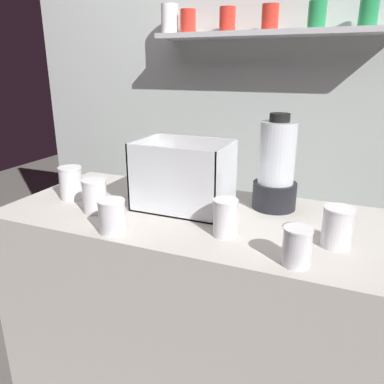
{
  "coord_description": "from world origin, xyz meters",
  "views": [
    {
      "loc": [
        0.51,
        -1.2,
        1.41
      ],
      "look_at": [
        0.0,
        0.0,
        0.98
      ],
      "focal_mm": 35.43,
      "sensor_mm": 36.0,
      "label": 1
    }
  ],
  "objects_px": {
    "juice_cup_beet_far_left": "(71,185)",
    "juice_cup_carrot_far_right": "(297,249)",
    "blender_pitcher": "(276,170)",
    "juice_cup_orange_middle": "(112,218)",
    "juice_cup_mango_left": "(95,198)",
    "juice_cup_orange_right": "(225,220)",
    "juice_cup_beet_rightmost": "(337,229)",
    "carrot_display_bin": "(184,187)"
  },
  "relations": [
    {
      "from": "juice_cup_beet_far_left",
      "to": "juice_cup_orange_middle",
      "type": "bearing_deg",
      "value": -32.11
    },
    {
      "from": "carrot_display_bin",
      "to": "juice_cup_mango_left",
      "type": "relative_size",
      "value": 2.76
    },
    {
      "from": "juice_cup_orange_right",
      "to": "juice_cup_mango_left",
      "type": "bearing_deg",
      "value": 178.83
    },
    {
      "from": "juice_cup_beet_far_left",
      "to": "juice_cup_carrot_far_right",
      "type": "height_order",
      "value": "juice_cup_beet_far_left"
    },
    {
      "from": "juice_cup_orange_middle",
      "to": "juice_cup_carrot_far_right",
      "type": "relative_size",
      "value": 1.03
    },
    {
      "from": "juice_cup_beet_far_left",
      "to": "juice_cup_carrot_far_right",
      "type": "relative_size",
      "value": 1.22
    },
    {
      "from": "juice_cup_carrot_far_right",
      "to": "juice_cup_beet_rightmost",
      "type": "xyz_separation_m",
      "value": [
        0.09,
        0.16,
        0.01
      ]
    },
    {
      "from": "juice_cup_carrot_far_right",
      "to": "juice_cup_orange_right",
      "type": "bearing_deg",
      "value": 156.33
    },
    {
      "from": "carrot_display_bin",
      "to": "juice_cup_orange_right",
      "type": "bearing_deg",
      "value": -39.55
    },
    {
      "from": "carrot_display_bin",
      "to": "blender_pitcher",
      "type": "distance_m",
      "value": 0.35
    },
    {
      "from": "blender_pitcher",
      "to": "juice_cup_orange_middle",
      "type": "xyz_separation_m",
      "value": [
        -0.44,
        -0.43,
        -0.1
      ]
    },
    {
      "from": "carrot_display_bin",
      "to": "juice_cup_carrot_far_right",
      "type": "relative_size",
      "value": 3.17
    },
    {
      "from": "juice_cup_orange_middle",
      "to": "juice_cup_carrot_far_right",
      "type": "xyz_separation_m",
      "value": [
        0.58,
        0.01,
        -0.0
      ]
    },
    {
      "from": "juice_cup_beet_far_left",
      "to": "juice_cup_orange_right",
      "type": "bearing_deg",
      "value": -7.98
    },
    {
      "from": "blender_pitcher",
      "to": "juice_cup_mango_left",
      "type": "distance_m",
      "value": 0.68
    },
    {
      "from": "carrot_display_bin",
      "to": "juice_cup_mango_left",
      "type": "xyz_separation_m",
      "value": [
        -0.28,
        -0.18,
        -0.02
      ]
    },
    {
      "from": "juice_cup_orange_right",
      "to": "juice_cup_beet_far_left",
      "type": "bearing_deg",
      "value": 172.02
    },
    {
      "from": "carrot_display_bin",
      "to": "juice_cup_beet_far_left",
      "type": "xyz_separation_m",
      "value": [
        -0.46,
        -0.09,
        -0.02
      ]
    },
    {
      "from": "juice_cup_orange_right",
      "to": "blender_pitcher",
      "type": "bearing_deg",
      "value": 73.3
    },
    {
      "from": "blender_pitcher",
      "to": "juice_cup_orange_middle",
      "type": "height_order",
      "value": "blender_pitcher"
    },
    {
      "from": "juice_cup_mango_left",
      "to": "juice_cup_carrot_far_right",
      "type": "height_order",
      "value": "juice_cup_mango_left"
    },
    {
      "from": "juice_cup_mango_left",
      "to": "juice_cup_orange_middle",
      "type": "distance_m",
      "value": 0.21
    },
    {
      "from": "juice_cup_mango_left",
      "to": "juice_cup_beet_rightmost",
      "type": "distance_m",
      "value": 0.84
    },
    {
      "from": "juice_cup_beet_far_left",
      "to": "juice_cup_orange_right",
      "type": "height_order",
      "value": "juice_cup_beet_far_left"
    },
    {
      "from": "juice_cup_orange_middle",
      "to": "blender_pitcher",
      "type": "bearing_deg",
      "value": 44.45
    },
    {
      "from": "juice_cup_carrot_far_right",
      "to": "blender_pitcher",
      "type": "bearing_deg",
      "value": 109.08
    },
    {
      "from": "blender_pitcher",
      "to": "juice_cup_beet_far_left",
      "type": "distance_m",
      "value": 0.81
    },
    {
      "from": "juice_cup_beet_far_left",
      "to": "juice_cup_orange_right",
      "type": "distance_m",
      "value": 0.69
    },
    {
      "from": "juice_cup_mango_left",
      "to": "juice_cup_orange_right",
      "type": "distance_m",
      "value": 0.51
    },
    {
      "from": "juice_cup_orange_middle",
      "to": "juice_cup_carrot_far_right",
      "type": "height_order",
      "value": "juice_cup_orange_middle"
    },
    {
      "from": "juice_cup_beet_far_left",
      "to": "juice_cup_beet_rightmost",
      "type": "distance_m",
      "value": 1.01
    },
    {
      "from": "juice_cup_mango_left",
      "to": "juice_cup_orange_middle",
      "type": "height_order",
      "value": "juice_cup_mango_left"
    },
    {
      "from": "juice_cup_mango_left",
      "to": "juice_cup_beet_rightmost",
      "type": "height_order",
      "value": "same"
    },
    {
      "from": "juice_cup_beet_far_left",
      "to": "carrot_display_bin",
      "type": "bearing_deg",
      "value": 11.3
    },
    {
      "from": "juice_cup_orange_right",
      "to": "juice_cup_beet_rightmost",
      "type": "height_order",
      "value": "juice_cup_beet_rightmost"
    },
    {
      "from": "juice_cup_beet_far_left",
      "to": "juice_cup_orange_middle",
      "type": "relative_size",
      "value": 1.19
    },
    {
      "from": "juice_cup_orange_right",
      "to": "juice_cup_carrot_far_right",
      "type": "distance_m",
      "value": 0.26
    },
    {
      "from": "blender_pitcher",
      "to": "juice_cup_orange_middle",
      "type": "bearing_deg",
      "value": -135.55
    },
    {
      "from": "juice_cup_carrot_far_right",
      "to": "juice_cup_beet_far_left",
      "type": "bearing_deg",
      "value": 167.78
    },
    {
      "from": "juice_cup_mango_left",
      "to": "juice_cup_orange_middle",
      "type": "bearing_deg",
      "value": -38.5
    },
    {
      "from": "blender_pitcher",
      "to": "juice_cup_beet_rightmost",
      "type": "distance_m",
      "value": 0.36
    },
    {
      "from": "juice_cup_orange_middle",
      "to": "juice_cup_beet_rightmost",
      "type": "height_order",
      "value": "juice_cup_beet_rightmost"
    }
  ]
}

